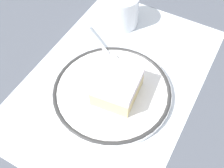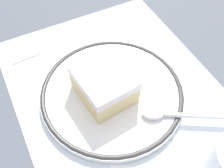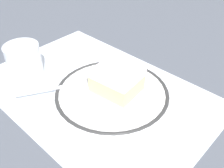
{
  "view_description": "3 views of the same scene",
  "coord_description": "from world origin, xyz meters",
  "px_view_note": "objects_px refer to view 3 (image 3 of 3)",
  "views": [
    {
      "loc": [
        -0.31,
        -0.16,
        0.46
      ],
      "look_at": [
        -0.04,
        -0.01,
        0.03
      ],
      "focal_mm": 45.56,
      "sensor_mm": 36.0,
      "label": 1
    },
    {
      "loc": [
        0.19,
        -0.13,
        0.37
      ],
      "look_at": [
        -0.04,
        -0.01,
        0.03
      ],
      "focal_mm": 43.85,
      "sensor_mm": 36.0,
      "label": 2
    },
    {
      "loc": [
        -0.31,
        0.28,
        0.34
      ],
      "look_at": [
        -0.04,
        -0.01,
        0.03
      ],
      "focal_mm": 41.29,
      "sensor_mm": 36.0,
      "label": 3
    }
  ],
  "objects_px": {
    "cup": "(25,63)",
    "sugar_packet": "(207,105)",
    "plate": "(112,93)",
    "napkin": "(69,57)",
    "spoon": "(62,87)",
    "cake_slice": "(117,80)"
  },
  "relations": [
    {
      "from": "plate",
      "to": "cake_slice",
      "type": "bearing_deg",
      "value": -99.26
    },
    {
      "from": "cake_slice",
      "to": "napkin",
      "type": "bearing_deg",
      "value": -7.48
    },
    {
      "from": "cake_slice",
      "to": "spoon",
      "type": "relative_size",
      "value": 0.72
    },
    {
      "from": "cake_slice",
      "to": "spoon",
      "type": "bearing_deg",
      "value": 41.22
    },
    {
      "from": "plate",
      "to": "spoon",
      "type": "height_order",
      "value": "spoon"
    },
    {
      "from": "plate",
      "to": "napkin",
      "type": "xyz_separation_m",
      "value": [
        0.18,
        -0.04,
        -0.01
      ]
    },
    {
      "from": "napkin",
      "to": "sugar_packet",
      "type": "bearing_deg",
      "value": -168.84
    },
    {
      "from": "plate",
      "to": "napkin",
      "type": "bearing_deg",
      "value": -11.33
    },
    {
      "from": "sugar_packet",
      "to": "napkin",
      "type": "bearing_deg",
      "value": 11.16
    },
    {
      "from": "cup",
      "to": "sugar_packet",
      "type": "relative_size",
      "value": 1.49
    },
    {
      "from": "cup",
      "to": "napkin",
      "type": "bearing_deg",
      "value": -94.51
    },
    {
      "from": "spoon",
      "to": "sugar_packet",
      "type": "distance_m",
      "value": 0.29
    },
    {
      "from": "spoon",
      "to": "cup",
      "type": "height_order",
      "value": "cup"
    },
    {
      "from": "cake_slice",
      "to": "spoon",
      "type": "distance_m",
      "value": 0.11
    },
    {
      "from": "spoon",
      "to": "sugar_packet",
      "type": "bearing_deg",
      "value": -145.46
    },
    {
      "from": "spoon",
      "to": "plate",
      "type": "bearing_deg",
      "value": -143.18
    },
    {
      "from": "plate",
      "to": "spoon",
      "type": "relative_size",
      "value": 1.75
    },
    {
      "from": "cup",
      "to": "sugar_packet",
      "type": "distance_m",
      "value": 0.39
    },
    {
      "from": "cake_slice",
      "to": "napkin",
      "type": "xyz_separation_m",
      "value": [
        0.18,
        -0.02,
        -0.03
      ]
    },
    {
      "from": "napkin",
      "to": "plate",
      "type": "bearing_deg",
      "value": 168.67
    },
    {
      "from": "sugar_packet",
      "to": "plate",
      "type": "bearing_deg",
      "value": 33.29
    },
    {
      "from": "cake_slice",
      "to": "cup",
      "type": "relative_size",
      "value": 1.27
    }
  ]
}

